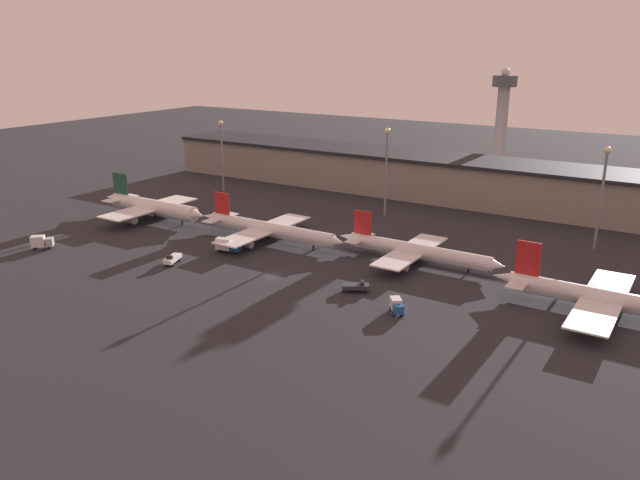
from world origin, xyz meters
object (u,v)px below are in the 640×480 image
(service_vehicle_1, at_px, (356,287))
(control_tower, at_px, (502,118))
(airplane_0, at_px, (152,207))
(service_vehicle_0, at_px, (396,305))
(service_vehicle_3, at_px, (172,259))
(service_vehicle_2, at_px, (227,245))
(service_vehicle_4, at_px, (41,242))
(airplane_3, at_px, (610,300))
(airplane_1, at_px, (268,229))
(airplane_2, at_px, (416,251))

(service_vehicle_1, distance_m, control_tower, 127.27)
(airplane_0, bearing_deg, service_vehicle_0, -13.64)
(service_vehicle_3, bearing_deg, service_vehicle_0, 72.51)
(service_vehicle_3, bearing_deg, airplane_0, -147.29)
(service_vehicle_2, bearing_deg, service_vehicle_4, -164.37)
(airplane_3, relative_size, service_vehicle_2, 7.06)
(service_vehicle_4, bearing_deg, airplane_0, 41.38)
(airplane_1, height_order, service_vehicle_1, airplane_1)
(service_vehicle_0, bearing_deg, airplane_0, -142.41)
(airplane_2, distance_m, airplane_3, 45.81)
(service_vehicle_1, height_order, service_vehicle_2, service_vehicle_2)
(airplane_3, bearing_deg, service_vehicle_1, -161.19)
(airplane_1, height_order, service_vehicle_3, airplane_1)
(airplane_0, distance_m, service_vehicle_0, 96.42)
(airplane_2, relative_size, service_vehicle_4, 7.82)
(airplane_2, relative_size, service_vehicle_1, 6.95)
(control_tower, bearing_deg, service_vehicle_1, -86.81)
(service_vehicle_3, bearing_deg, service_vehicle_2, 137.22)
(airplane_3, distance_m, service_vehicle_4, 137.31)
(airplane_3, relative_size, service_vehicle_3, 7.19)
(airplane_2, xyz_separation_m, control_tower, (-10.50, 100.74, 22.07))
(service_vehicle_2, xyz_separation_m, control_tower, (34.18, 119.00, 23.12))
(service_vehicle_4, relative_size, control_tower, 0.13)
(airplane_3, relative_size, service_vehicle_1, 7.61)
(service_vehicle_0, xyz_separation_m, service_vehicle_4, (-96.78, -12.26, 0.33))
(service_vehicle_0, height_order, service_vehicle_2, service_vehicle_2)
(airplane_2, bearing_deg, service_vehicle_4, -153.85)
(service_vehicle_0, height_order, service_vehicle_3, service_vehicle_0)
(service_vehicle_3, bearing_deg, service_vehicle_4, -94.96)
(airplane_2, bearing_deg, control_tower, 96.62)
(service_vehicle_1, bearing_deg, service_vehicle_0, -56.25)
(service_vehicle_1, bearing_deg, service_vehicle_3, 157.90)
(service_vehicle_2, bearing_deg, service_vehicle_0, -25.10)
(service_vehicle_0, relative_size, service_vehicle_4, 0.87)
(service_vehicle_0, relative_size, service_vehicle_3, 0.73)
(airplane_0, bearing_deg, service_vehicle_1, -11.98)
(service_vehicle_3, height_order, service_vehicle_4, service_vehicle_4)
(airplane_2, relative_size, control_tower, 1.01)
(airplane_2, height_order, control_tower, control_tower)
(airplane_3, height_order, service_vehicle_4, airplane_3)
(service_vehicle_2, relative_size, service_vehicle_4, 1.21)
(airplane_0, relative_size, control_tower, 0.98)
(service_vehicle_2, xyz_separation_m, service_vehicle_3, (-5.85, -13.78, -0.83))
(service_vehicle_0, distance_m, service_vehicle_1, 13.56)
(service_vehicle_4, distance_m, control_tower, 164.01)
(airplane_3, relative_size, service_vehicle_4, 8.57)
(airplane_1, height_order, airplane_2, airplane_1)
(airplane_2, relative_size, service_vehicle_3, 6.57)
(service_vehicle_1, height_order, control_tower, control_tower)
(airplane_3, distance_m, control_tower, 124.18)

